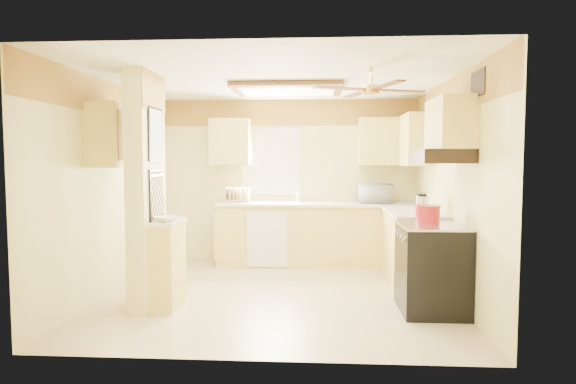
# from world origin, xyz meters

# --- Properties ---
(floor) EXTENTS (4.00, 4.00, 0.00)m
(floor) POSITION_xyz_m (0.00, 0.00, 0.00)
(floor) COLOR #C9B28B
(floor) RESTS_ON ground
(ceiling) EXTENTS (4.00, 4.00, 0.00)m
(ceiling) POSITION_xyz_m (0.00, 0.00, 2.50)
(ceiling) COLOR white
(ceiling) RESTS_ON wall_back
(wall_back) EXTENTS (4.00, 0.00, 4.00)m
(wall_back) POSITION_xyz_m (0.00, 1.90, 1.25)
(wall_back) COLOR #E3D58B
(wall_back) RESTS_ON floor
(wall_front) EXTENTS (4.00, 0.00, 4.00)m
(wall_front) POSITION_xyz_m (0.00, -1.90, 1.25)
(wall_front) COLOR #E3D58B
(wall_front) RESTS_ON floor
(wall_left) EXTENTS (0.00, 3.80, 3.80)m
(wall_left) POSITION_xyz_m (-2.00, 0.00, 1.25)
(wall_left) COLOR #E3D58B
(wall_left) RESTS_ON floor
(wall_right) EXTENTS (0.00, 3.80, 3.80)m
(wall_right) POSITION_xyz_m (2.00, 0.00, 1.25)
(wall_right) COLOR #E3D58B
(wall_right) RESTS_ON floor
(wallpaper_border) EXTENTS (4.00, 0.02, 0.40)m
(wallpaper_border) POSITION_xyz_m (0.00, 1.88, 2.30)
(wallpaper_border) COLOR gold
(wallpaper_border) RESTS_ON wall_back
(partition_column) EXTENTS (0.20, 0.70, 2.50)m
(partition_column) POSITION_xyz_m (-1.35, -0.55, 1.25)
(partition_column) COLOR #E3D58B
(partition_column) RESTS_ON floor
(partition_ledge) EXTENTS (0.25, 0.55, 0.90)m
(partition_ledge) POSITION_xyz_m (-1.13, -0.55, 0.45)
(partition_ledge) COLOR #D8C066
(partition_ledge) RESTS_ON floor
(ledge_top) EXTENTS (0.28, 0.58, 0.04)m
(ledge_top) POSITION_xyz_m (-1.13, -0.55, 0.92)
(ledge_top) COLOR silver
(ledge_top) RESTS_ON partition_ledge
(lower_cabinets_back) EXTENTS (3.00, 0.60, 0.90)m
(lower_cabinets_back) POSITION_xyz_m (0.50, 1.60, 0.45)
(lower_cabinets_back) COLOR #D8C066
(lower_cabinets_back) RESTS_ON floor
(lower_cabinets_right) EXTENTS (0.60, 1.40, 0.90)m
(lower_cabinets_right) POSITION_xyz_m (1.70, 0.60, 0.45)
(lower_cabinets_right) COLOR #D8C066
(lower_cabinets_right) RESTS_ON floor
(countertop_back) EXTENTS (3.04, 0.64, 0.04)m
(countertop_back) POSITION_xyz_m (0.50, 1.59, 0.92)
(countertop_back) COLOR silver
(countertop_back) RESTS_ON lower_cabinets_back
(countertop_right) EXTENTS (0.64, 1.44, 0.04)m
(countertop_right) POSITION_xyz_m (1.69, 0.60, 0.92)
(countertop_right) COLOR silver
(countertop_right) RESTS_ON lower_cabinets_right
(dishwasher_panel) EXTENTS (0.58, 0.02, 0.80)m
(dishwasher_panel) POSITION_xyz_m (-0.25, 1.29, 0.43)
(dishwasher_panel) COLOR white
(dishwasher_panel) RESTS_ON lower_cabinets_back
(window) EXTENTS (0.92, 0.02, 1.02)m
(window) POSITION_xyz_m (-0.25, 1.89, 1.55)
(window) COLOR white
(window) RESTS_ON wall_back
(upper_cab_back_left) EXTENTS (0.60, 0.35, 0.70)m
(upper_cab_back_left) POSITION_xyz_m (-0.85, 1.72, 1.85)
(upper_cab_back_left) COLOR #D8C066
(upper_cab_back_left) RESTS_ON wall_back
(upper_cab_back_right) EXTENTS (0.90, 0.35, 0.70)m
(upper_cab_back_right) POSITION_xyz_m (1.55, 1.72, 1.85)
(upper_cab_back_right) COLOR #D8C066
(upper_cab_back_right) RESTS_ON wall_back
(upper_cab_right) EXTENTS (0.35, 1.00, 0.70)m
(upper_cab_right) POSITION_xyz_m (1.82, 1.25, 1.85)
(upper_cab_right) COLOR #D8C066
(upper_cab_right) RESTS_ON wall_right
(upper_cab_left_wall) EXTENTS (0.35, 0.75, 0.70)m
(upper_cab_left_wall) POSITION_xyz_m (-1.82, -0.25, 1.85)
(upper_cab_left_wall) COLOR #D8C066
(upper_cab_left_wall) RESTS_ON wall_left
(upper_cab_over_stove) EXTENTS (0.35, 0.76, 0.52)m
(upper_cab_over_stove) POSITION_xyz_m (1.82, -0.55, 1.95)
(upper_cab_over_stove) COLOR #D8C066
(upper_cab_over_stove) RESTS_ON wall_right
(stove) EXTENTS (0.68, 0.77, 0.92)m
(stove) POSITION_xyz_m (1.67, -0.55, 0.46)
(stove) COLOR black
(stove) RESTS_ON floor
(range_hood) EXTENTS (0.50, 0.76, 0.14)m
(range_hood) POSITION_xyz_m (1.74, -0.55, 1.62)
(range_hood) COLOR black
(range_hood) RESTS_ON upper_cab_over_stove
(poster_menu) EXTENTS (0.02, 0.42, 0.57)m
(poster_menu) POSITION_xyz_m (-1.24, -0.55, 1.85)
(poster_menu) COLOR black
(poster_menu) RESTS_ON partition_column
(poster_nashville) EXTENTS (0.02, 0.42, 0.57)m
(poster_nashville) POSITION_xyz_m (-1.24, -0.55, 1.20)
(poster_nashville) COLOR black
(poster_nashville) RESTS_ON partition_column
(ceiling_light_panel) EXTENTS (1.35, 0.95, 0.06)m
(ceiling_light_panel) POSITION_xyz_m (0.10, 0.50, 2.46)
(ceiling_light_panel) COLOR brown
(ceiling_light_panel) RESTS_ON ceiling
(ceiling_fan) EXTENTS (1.15, 1.15, 0.26)m
(ceiling_fan) POSITION_xyz_m (1.00, -0.70, 2.29)
(ceiling_fan) COLOR gold
(ceiling_fan) RESTS_ON ceiling
(vent_grate) EXTENTS (0.02, 0.40, 0.25)m
(vent_grate) POSITION_xyz_m (1.98, -0.90, 2.30)
(vent_grate) COLOR black
(vent_grate) RESTS_ON wall_right
(microwave) EXTENTS (0.53, 0.38, 0.28)m
(microwave) POSITION_xyz_m (1.34, 1.60, 1.08)
(microwave) COLOR white
(microwave) RESTS_ON countertop_back
(bowl) EXTENTS (0.31, 0.31, 0.06)m
(bowl) POSITION_xyz_m (-1.10, -0.68, 0.97)
(bowl) COLOR white
(bowl) RESTS_ON ledge_top
(dutch_oven) EXTENTS (0.28, 0.28, 0.18)m
(dutch_oven) POSITION_xyz_m (1.66, -0.37, 1.01)
(dutch_oven) COLOR #AB1920
(dutch_oven) RESTS_ON stove
(kettle) EXTENTS (0.15, 0.15, 0.24)m
(kettle) POSITION_xyz_m (1.73, 0.25, 1.05)
(kettle) COLOR silver
(kettle) RESTS_ON countertop_right
(dish_rack) EXTENTS (0.40, 0.30, 0.22)m
(dish_rack) POSITION_xyz_m (-0.73, 1.62, 1.02)
(dish_rack) COLOR tan
(dish_rack) RESTS_ON countertop_back
(utensil_crock) EXTENTS (0.11, 0.11, 0.22)m
(utensil_crock) POSITION_xyz_m (0.21, 1.69, 1.01)
(utensil_crock) COLOR white
(utensil_crock) RESTS_ON countertop_back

